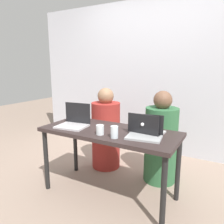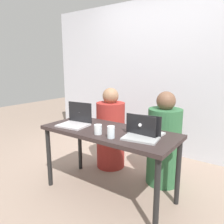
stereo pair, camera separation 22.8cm
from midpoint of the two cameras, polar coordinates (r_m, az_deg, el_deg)
The scene contains 10 objects.
ground_plane at distance 2.59m, azimuth 1.85°, elevation -20.52°, with size 12.00×12.00×0.00m, color gray.
back_wall at distance 3.55m, azimuth 15.80°, elevation 8.47°, with size 4.50×0.10×2.40m, color silver.
desk at distance 2.30m, azimuth 1.96°, elevation -6.64°, with size 1.45×0.62×0.74m.
person_on_left at distance 3.01m, azimuth 1.81°, elevation -5.40°, with size 0.46×0.46×1.11m.
person_on_right at distance 2.68m, azimuth 15.80°, elevation -8.03°, with size 0.45×0.45×1.11m.
laptop_front_right at distance 2.05m, azimuth 11.04°, elevation -5.60°, with size 0.35×0.26×0.21m.
laptop_front_left at distance 2.46m, azimuth -6.87°, elevation -2.24°, with size 0.34×0.31×0.25m.
laptop_back_right at distance 2.16m, azimuth 11.49°, elevation -4.69°, with size 0.33×0.25×0.21m.
water_glass_right at distance 2.02m, azimuth 2.97°, elevation -5.51°, with size 0.07×0.07×0.11m.
water_glass_center at distance 2.13m, azimuth -0.64°, elevation -4.77°, with size 0.08×0.08×0.09m.
Camera 2 is at (1.30, -1.76, 1.40)m, focal length 35.00 mm.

